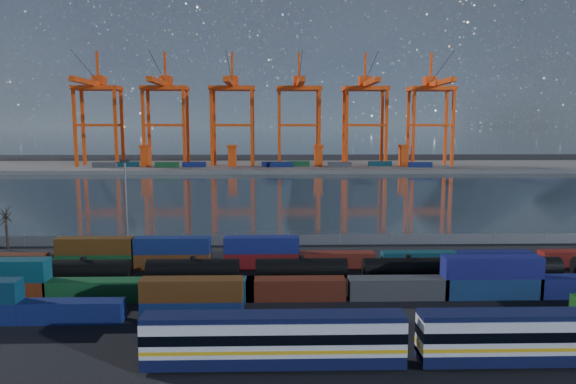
{
  "coord_description": "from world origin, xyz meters",
  "views": [
    {
      "loc": [
        -2.38,
        -68.31,
        22.53
      ],
      "look_at": [
        0.0,
        30.0,
        10.0
      ],
      "focal_mm": 32.0,
      "sensor_mm": 36.0,
      "label": 1
    }
  ],
  "objects_px": {
    "bare_tree": "(6,228)",
    "tanker_string": "(355,269)",
    "gantry_cranes": "(266,98)",
    "passenger_train": "(547,338)"
  },
  "relations": [
    {
      "from": "passenger_train",
      "to": "tanker_string",
      "type": "xyz_separation_m",
      "value": [
        -14.39,
        25.67,
        -0.52
      ]
    },
    {
      "from": "bare_tree",
      "to": "passenger_train",
      "type": "bearing_deg",
      "value": -32.3
    },
    {
      "from": "tanker_string",
      "to": "bare_tree",
      "type": "xyz_separation_m",
      "value": [
        -60.75,
        21.83,
        1.95
      ]
    },
    {
      "from": "passenger_train",
      "to": "tanker_string",
      "type": "distance_m",
      "value": 29.43
    },
    {
      "from": "gantry_cranes",
      "to": "bare_tree",
      "type": "bearing_deg",
      "value": -103.94
    },
    {
      "from": "tanker_string",
      "to": "gantry_cranes",
      "type": "bearing_deg",
      "value": 94.72
    },
    {
      "from": "passenger_train",
      "to": "gantry_cranes",
      "type": "xyz_separation_m",
      "value": [
        -30.91,
        225.72,
        34.98
      ]
    },
    {
      "from": "passenger_train",
      "to": "tanker_string",
      "type": "bearing_deg",
      "value": 119.27
    },
    {
      "from": "tanker_string",
      "to": "gantry_cranes",
      "type": "relative_size",
      "value": 0.61
    },
    {
      "from": "bare_tree",
      "to": "tanker_string",
      "type": "bearing_deg",
      "value": -19.76
    }
  ]
}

